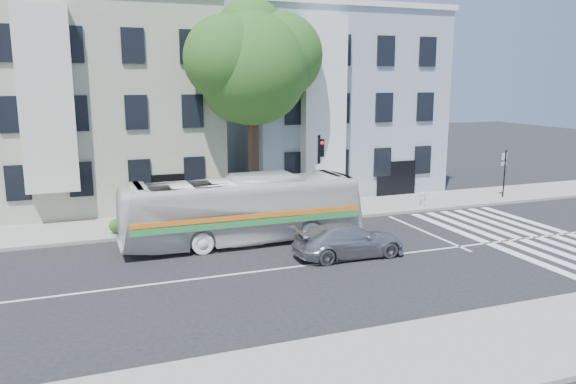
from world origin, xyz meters
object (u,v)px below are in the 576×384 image
traffic_signal (320,166)px  fire_hydrant (423,199)px  sedan (349,240)px  bus (242,210)px

traffic_signal → fire_hydrant: bearing=18.1°
sedan → fire_hydrant: 9.65m
fire_hydrant → bus: bearing=-166.5°
bus → fire_hydrant: bearing=-77.5°
sedan → traffic_signal: size_ratio=1.06×
bus → traffic_signal: 5.49m
bus → traffic_signal: bearing=-63.4°
bus → fire_hydrant: bus is taller
bus → fire_hydrant: (10.95, 2.63, -0.88)m
traffic_signal → sedan: bearing=-85.7°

